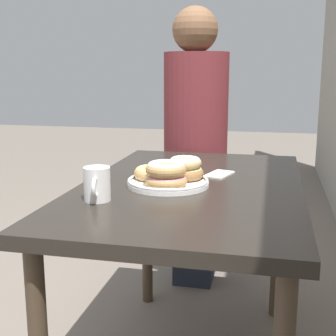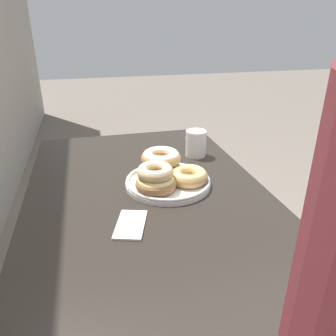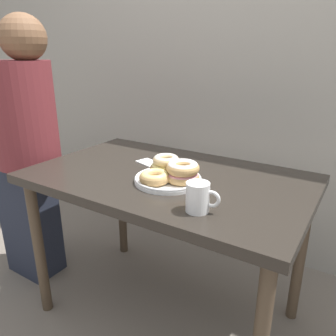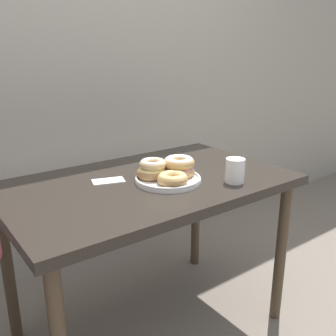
{
  "view_description": "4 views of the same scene",
  "coord_description": "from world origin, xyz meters",
  "px_view_note": "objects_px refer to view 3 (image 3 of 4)",
  "views": [
    {
      "loc": [
        1.51,
        0.6,
        1.12
      ],
      "look_at": [
        0.05,
        0.27,
        0.8
      ],
      "focal_mm": 50.0,
      "sensor_mm": 36.0,
      "label": 1
    },
    {
      "loc": [
        -0.85,
        0.5,
        1.22
      ],
      "look_at": [
        0.05,
        0.27,
        0.8
      ],
      "focal_mm": 35.0,
      "sensor_mm": 36.0,
      "label": 2
    },
    {
      "loc": [
        0.7,
        -0.76,
        1.23
      ],
      "look_at": [
        0.05,
        0.27,
        0.8
      ],
      "focal_mm": 35.0,
      "sensor_mm": 36.0,
      "label": 3
    },
    {
      "loc": [
        -0.81,
        -0.89,
        1.25
      ],
      "look_at": [
        0.05,
        0.27,
        0.8
      ],
      "focal_mm": 40.0,
      "sensor_mm": 36.0,
      "label": 4
    }
  ],
  "objects_px": {
    "donut_plate": "(170,172)",
    "person_figure": "(26,151)",
    "dining_table": "(167,192)",
    "coffee_mug": "(199,197)",
    "napkin": "(150,163)"
  },
  "relations": [
    {
      "from": "donut_plate",
      "to": "coffee_mug",
      "type": "relative_size",
      "value": 2.55
    },
    {
      "from": "donut_plate",
      "to": "person_figure",
      "type": "height_order",
      "value": "person_figure"
    },
    {
      "from": "person_figure",
      "to": "napkin",
      "type": "relative_size",
      "value": 9.69
    },
    {
      "from": "coffee_mug",
      "to": "person_figure",
      "type": "height_order",
      "value": "person_figure"
    },
    {
      "from": "dining_table",
      "to": "napkin",
      "type": "height_order",
      "value": "napkin"
    },
    {
      "from": "dining_table",
      "to": "coffee_mug",
      "type": "distance_m",
      "value": 0.38
    },
    {
      "from": "dining_table",
      "to": "donut_plate",
      "type": "bearing_deg",
      "value": -50.18
    },
    {
      "from": "donut_plate",
      "to": "person_figure",
      "type": "xyz_separation_m",
      "value": [
        -0.85,
        -0.05,
        -0.03
      ]
    },
    {
      "from": "person_figure",
      "to": "napkin",
      "type": "xyz_separation_m",
      "value": [
        0.65,
        0.19,
        -0.0
      ]
    },
    {
      "from": "dining_table",
      "to": "coffee_mug",
      "type": "bearing_deg",
      "value": -41.19
    },
    {
      "from": "dining_table",
      "to": "donut_plate",
      "type": "relative_size",
      "value": 4.09
    },
    {
      "from": "person_figure",
      "to": "napkin",
      "type": "height_order",
      "value": "person_figure"
    },
    {
      "from": "coffee_mug",
      "to": "napkin",
      "type": "bearing_deg",
      "value": 143.23
    },
    {
      "from": "dining_table",
      "to": "coffee_mug",
      "type": "xyz_separation_m",
      "value": [
        0.27,
        -0.23,
        0.13
      ]
    },
    {
      "from": "donut_plate",
      "to": "coffee_mug",
      "type": "bearing_deg",
      "value": -38.39
    }
  ]
}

